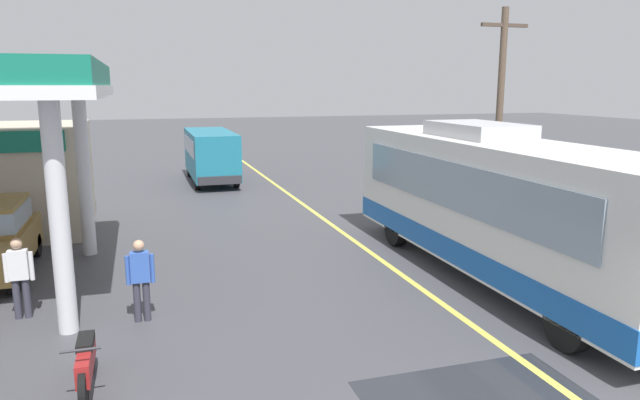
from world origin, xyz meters
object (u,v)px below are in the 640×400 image
at_px(pedestrian_near_pump, 19,274).
at_px(minibus_opposing_lane, 211,152).
at_px(pedestrian_by_shop, 140,276).
at_px(coach_bus_main, 497,208).
at_px(motorcycle_parked_forecourt, 86,362).

bearing_deg(pedestrian_near_pump, minibus_opposing_lane, 70.31).
relative_size(minibus_opposing_lane, pedestrian_by_shop, 3.69).
relative_size(coach_bus_main, motorcycle_parked_forecourt, 6.13).
relative_size(pedestrian_near_pump, pedestrian_by_shop, 1.00).
distance_m(coach_bus_main, pedestrian_by_shop, 8.28).
relative_size(minibus_opposing_lane, motorcycle_parked_forecourt, 3.41).
distance_m(motorcycle_parked_forecourt, pedestrian_by_shop, 2.68).
relative_size(coach_bus_main, pedestrian_near_pump, 6.65).
relative_size(coach_bus_main, pedestrian_by_shop, 6.65).
xyz_separation_m(minibus_opposing_lane, motorcycle_parked_forecourt, (-4.20, -19.18, -1.03)).
bearing_deg(pedestrian_near_pump, motorcycle_parked_forecourt, -66.58).
bearing_deg(pedestrian_by_shop, coach_bus_main, 2.19).
bearing_deg(pedestrian_by_shop, motorcycle_parked_forecourt, -108.56).
bearing_deg(minibus_opposing_lane, pedestrian_near_pump, -109.69).
bearing_deg(pedestrian_near_pump, pedestrian_by_shop, -20.77).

